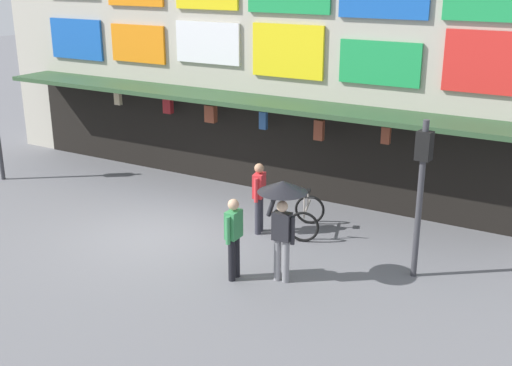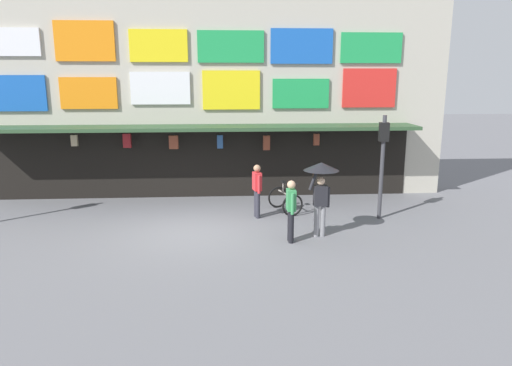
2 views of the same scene
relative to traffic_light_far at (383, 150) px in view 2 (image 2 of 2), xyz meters
name	(u,v)px [view 2 (image 2 of 2)]	position (x,y,z in m)	size (l,w,h in m)	color
ground_plane	(191,231)	(-5.75, -0.92, -2.14)	(80.00, 80.00, 0.00)	slate
shopfront	(197,86)	(-5.75, 3.65, 1.82)	(18.00, 2.60, 8.00)	#B2AD9E
traffic_light_far	(383,150)	(0.00, 0.00, 0.00)	(0.30, 0.34, 3.20)	#38383D
bicycle_parked	(285,200)	(-2.84, 0.90, -1.75)	(1.05, 1.33, 1.05)	black
pedestrian_in_black	(291,208)	(-3.04, -1.94, -1.19)	(0.23, 0.53, 1.68)	black
pedestrian_in_green	(257,188)	(-3.79, 0.34, -1.19)	(0.29, 0.52, 1.68)	#2D2D38
pedestrian_with_umbrella	(321,178)	(-2.18, -1.55, -0.50)	(0.96, 0.96, 2.08)	gray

